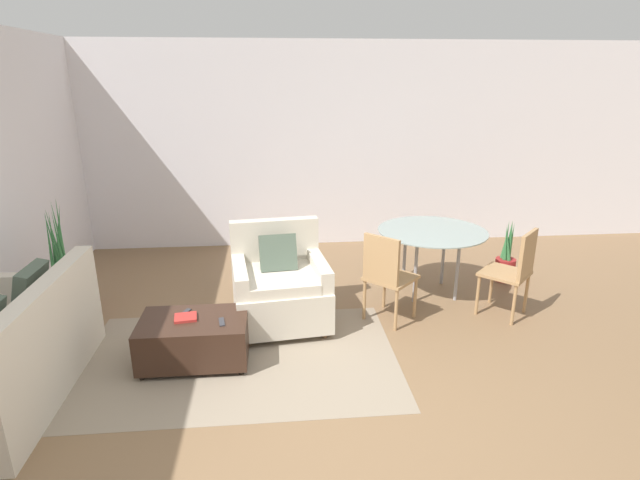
{
  "coord_description": "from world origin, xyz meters",
  "views": [
    {
      "loc": [
        -0.24,
        -2.91,
        2.3
      ],
      "look_at": [
        0.2,
        1.76,
        0.75
      ],
      "focal_mm": 28.0,
      "sensor_mm": 36.0,
      "label": 1
    }
  ],
  "objects_px": {
    "tv_remote_secondary": "(185,313)",
    "dining_chair_near_right": "(515,268)",
    "tv_remote_primary": "(222,322)",
    "potted_plant": "(64,285)",
    "ottoman": "(194,338)",
    "dining_table": "(432,237)",
    "potted_plant_small": "(506,261)",
    "book_stack": "(186,317)",
    "couch": "(11,359)",
    "armchair": "(280,287)",
    "dining_chair_near_left": "(386,272)"
  },
  "relations": [
    {
      "from": "potted_plant",
      "to": "dining_chair_near_right",
      "type": "height_order",
      "value": "potted_plant"
    },
    {
      "from": "tv_remote_primary",
      "to": "dining_table",
      "type": "bearing_deg",
      "value": 30.67
    },
    {
      "from": "ottoman",
      "to": "dining_table",
      "type": "distance_m",
      "value": 2.7
    },
    {
      "from": "potted_plant",
      "to": "tv_remote_primary",
      "type": "bearing_deg",
      "value": -33.23
    },
    {
      "from": "tv_remote_primary",
      "to": "dining_chair_near_left",
      "type": "relative_size",
      "value": 0.16
    },
    {
      "from": "tv_remote_primary",
      "to": "dining_table",
      "type": "distance_m",
      "value": 2.5
    },
    {
      "from": "book_stack",
      "to": "dining_chair_near_right",
      "type": "relative_size",
      "value": 0.22
    },
    {
      "from": "dining_chair_near_left",
      "to": "tv_remote_secondary",
      "type": "bearing_deg",
      "value": -166.69
    },
    {
      "from": "couch",
      "to": "dining_chair_near_left",
      "type": "bearing_deg",
      "value": 16.69
    },
    {
      "from": "couch",
      "to": "potted_plant_small",
      "type": "distance_m",
      "value": 4.99
    },
    {
      "from": "tv_remote_primary",
      "to": "potted_plant_small",
      "type": "relative_size",
      "value": 0.2
    },
    {
      "from": "ottoman",
      "to": "potted_plant_small",
      "type": "distance_m",
      "value": 3.67
    },
    {
      "from": "potted_plant_small",
      "to": "armchair",
      "type": "bearing_deg",
      "value": -162.86
    },
    {
      "from": "potted_plant",
      "to": "tv_remote_secondary",
      "type": "bearing_deg",
      "value": -33.7
    },
    {
      "from": "potted_plant",
      "to": "potted_plant_small",
      "type": "relative_size",
      "value": 1.65
    },
    {
      "from": "armchair",
      "to": "tv_remote_primary",
      "type": "relative_size",
      "value": 6.49
    },
    {
      "from": "armchair",
      "to": "dining_table",
      "type": "relative_size",
      "value": 0.83
    },
    {
      "from": "tv_remote_primary",
      "to": "potted_plant_small",
      "type": "xyz_separation_m",
      "value": [
        3.13,
        1.53,
        -0.16
      ]
    },
    {
      "from": "armchair",
      "to": "couch",
      "type": "bearing_deg",
      "value": -153.83
    },
    {
      "from": "tv_remote_secondary",
      "to": "dining_chair_near_right",
      "type": "relative_size",
      "value": 0.17
    },
    {
      "from": "armchair",
      "to": "ottoman",
      "type": "distance_m",
      "value": 0.98
    },
    {
      "from": "book_stack",
      "to": "dining_chair_near_left",
      "type": "xyz_separation_m",
      "value": [
        1.8,
        0.53,
        0.12
      ]
    },
    {
      "from": "armchair",
      "to": "potted_plant_small",
      "type": "xyz_separation_m",
      "value": [
        2.65,
        0.82,
        -0.14
      ]
    },
    {
      "from": "potted_plant",
      "to": "ottoman",
      "type": "bearing_deg",
      "value": -35.55
    },
    {
      "from": "ottoman",
      "to": "dining_table",
      "type": "relative_size",
      "value": 0.76
    },
    {
      "from": "ottoman",
      "to": "dining_chair_near_right",
      "type": "bearing_deg",
      "value": 10.41
    },
    {
      "from": "dining_chair_near_left",
      "to": "dining_chair_near_right",
      "type": "xyz_separation_m",
      "value": [
        1.27,
        0.0,
        0.0
      ]
    },
    {
      "from": "dining_chair_near_left",
      "to": "potted_plant_small",
      "type": "distance_m",
      "value": 1.88
    },
    {
      "from": "dining_chair_near_right",
      "to": "potted_plant_small",
      "type": "xyz_separation_m",
      "value": [
        0.36,
        0.9,
        -0.28
      ]
    },
    {
      "from": "book_stack",
      "to": "potted_plant_small",
      "type": "distance_m",
      "value": 3.73
    },
    {
      "from": "dining_chair_near_left",
      "to": "dining_chair_near_right",
      "type": "bearing_deg",
      "value": 0.0
    },
    {
      "from": "tv_remote_secondary",
      "to": "dining_table",
      "type": "xyz_separation_m",
      "value": [
        2.46,
        1.07,
        0.26
      ]
    },
    {
      "from": "tv_remote_primary",
      "to": "tv_remote_secondary",
      "type": "distance_m",
      "value": 0.38
    },
    {
      "from": "armchair",
      "to": "dining_chair_near_left",
      "type": "xyz_separation_m",
      "value": [
        1.01,
        -0.08,
        0.15
      ]
    },
    {
      "from": "couch",
      "to": "potted_plant_small",
      "type": "xyz_separation_m",
      "value": [
        4.65,
        1.8,
        -0.07
      ]
    },
    {
      "from": "tv_remote_secondary",
      "to": "dining_chair_near_left",
      "type": "height_order",
      "value": "dining_chair_near_left"
    },
    {
      "from": "potted_plant",
      "to": "dining_chair_near_left",
      "type": "height_order",
      "value": "potted_plant"
    },
    {
      "from": "ottoman",
      "to": "tv_remote_primary",
      "type": "height_order",
      "value": "tv_remote_primary"
    },
    {
      "from": "book_stack",
      "to": "dining_table",
      "type": "bearing_deg",
      "value": 25.66
    },
    {
      "from": "tv_remote_secondary",
      "to": "tv_remote_primary",
      "type": "bearing_deg",
      "value": -31.3
    },
    {
      "from": "potted_plant_small",
      "to": "ottoman",
      "type": "bearing_deg",
      "value": -156.75
    },
    {
      "from": "dining_table",
      "to": "potted_plant_small",
      "type": "bearing_deg",
      "value": 14.57
    },
    {
      "from": "ottoman",
      "to": "dining_chair_near_right",
      "type": "height_order",
      "value": "dining_chair_near_right"
    },
    {
      "from": "potted_plant",
      "to": "book_stack",
      "type": "bearing_deg",
      "value": -36.21
    },
    {
      "from": "tv_remote_primary",
      "to": "dining_table",
      "type": "relative_size",
      "value": 0.13
    },
    {
      "from": "dining_table",
      "to": "book_stack",
      "type": "bearing_deg",
      "value": -154.34
    },
    {
      "from": "book_stack",
      "to": "tv_remote_secondary",
      "type": "xyz_separation_m",
      "value": [
        -0.02,
        0.1,
        -0.01
      ]
    },
    {
      "from": "ottoman",
      "to": "book_stack",
      "type": "relative_size",
      "value": 4.4
    },
    {
      "from": "couch",
      "to": "dining_chair_near_right",
      "type": "bearing_deg",
      "value": 11.91
    },
    {
      "from": "couch",
      "to": "dining_table",
      "type": "xyz_separation_m",
      "value": [
        3.65,
        1.54,
        0.34
      ]
    }
  ]
}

